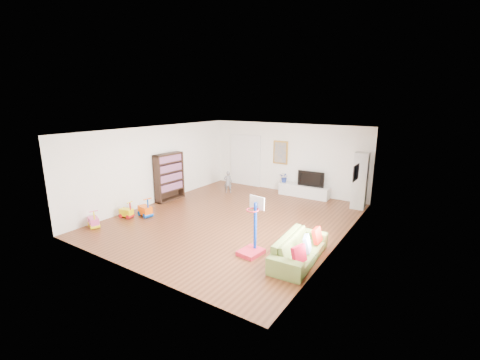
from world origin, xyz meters
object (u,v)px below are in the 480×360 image
Objects in this scene: bookshelf at (169,177)px; sofa at (299,249)px; media_console at (304,191)px; basketball_hoop at (251,227)px.

bookshelf is 0.87× the size of sofa.
bookshelf reaches higher than media_console.
basketball_hoop reaches higher than media_console.
basketball_hoop is at bearing -82.42° from media_console.
media_console is 0.97× the size of sofa.
media_console is 5.05m from bookshelf.
media_console is 1.36× the size of basketball_hoop.
media_console is 5.23m from basketball_hoop.
sofa is (1.85, -4.80, 0.07)m from media_console.
sofa is at bearing 24.71° from basketball_hoop.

